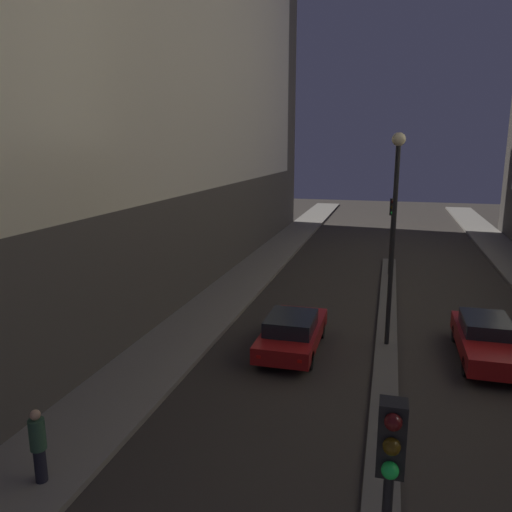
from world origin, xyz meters
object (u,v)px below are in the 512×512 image
at_px(traffic_light_near, 388,490).
at_px(car_right_lane, 486,339).
at_px(traffic_light_mid, 392,219).
at_px(street_lamp, 394,212).
at_px(pedestrian_on_left_sidewalk, 38,444).
at_px(car_left_lane, 292,332).

bearing_deg(traffic_light_near, car_right_lane, 74.94).
distance_m(traffic_light_mid, street_lamp, 10.44).
height_order(car_right_lane, pedestrian_on_left_sidewalk, pedestrian_on_left_sidewalk).
height_order(traffic_light_mid, car_left_lane, traffic_light_mid).
bearing_deg(car_right_lane, pedestrian_on_left_sidewalk, -137.10).
xyz_separation_m(street_lamp, car_left_lane, (-3.25, -1.18, -4.23)).
xyz_separation_m(traffic_light_mid, street_lamp, (0.00, -10.30, 1.69)).
bearing_deg(street_lamp, traffic_light_near, -90.00).
distance_m(car_left_lane, pedestrian_on_left_sidewalk, 9.36).
distance_m(traffic_light_mid, car_right_lane, 11.27).
bearing_deg(car_right_lane, street_lamp, 176.66).
xyz_separation_m(traffic_light_near, car_right_lane, (3.25, 12.09, -2.52)).
bearing_deg(traffic_light_mid, traffic_light_near, -90.00).
distance_m(traffic_light_near, street_lamp, 12.40).
distance_m(car_left_lane, car_right_lane, 6.58).
bearing_deg(traffic_light_mid, car_right_lane, -72.77).
height_order(street_lamp, car_right_lane, street_lamp).
relative_size(traffic_light_mid, pedestrian_on_left_sidewalk, 2.54).
xyz_separation_m(car_left_lane, car_right_lane, (6.51, 0.99, 0.01)).
bearing_deg(street_lamp, car_left_lane, -160.07).
bearing_deg(pedestrian_on_left_sidewalk, car_left_lane, 66.22).
distance_m(street_lamp, pedestrian_on_left_sidewalk, 12.63).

